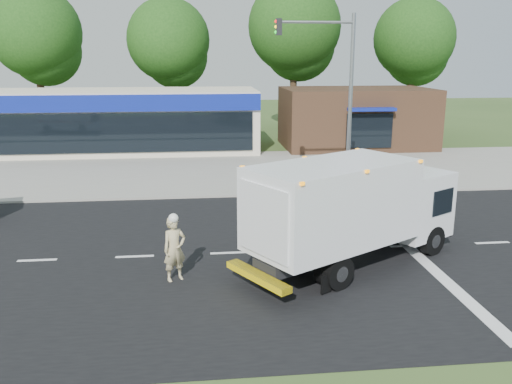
% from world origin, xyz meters
% --- Properties ---
extents(ground, '(120.00, 120.00, 0.00)m').
position_xyz_m(ground, '(0.00, 0.00, 0.00)').
color(ground, '#385123').
rests_on(ground, ground).
extents(road_asphalt, '(60.00, 14.00, 0.02)m').
position_xyz_m(road_asphalt, '(0.00, 0.00, 0.00)').
color(road_asphalt, black).
rests_on(road_asphalt, ground).
extents(sidewalk, '(60.00, 2.40, 0.12)m').
position_xyz_m(sidewalk, '(0.00, 8.20, 0.06)').
color(sidewalk, gray).
rests_on(sidewalk, ground).
extents(parking_apron, '(60.00, 9.00, 0.02)m').
position_xyz_m(parking_apron, '(0.00, 14.00, 0.01)').
color(parking_apron, gray).
rests_on(parking_apron, ground).
extents(lane_markings, '(55.20, 7.00, 0.01)m').
position_xyz_m(lane_markings, '(1.35, -1.35, 0.02)').
color(lane_markings, silver).
rests_on(lane_markings, road_asphalt).
extents(ems_box_truck, '(7.54, 5.79, 3.30)m').
position_xyz_m(ems_box_truck, '(0.59, -1.43, 1.90)').
color(ems_box_truck, black).
rests_on(ems_box_truck, ground).
extents(emergency_worker, '(0.81, 0.71, 1.98)m').
position_xyz_m(emergency_worker, '(-4.64, -1.96, 0.97)').
color(emergency_worker, tan).
rests_on(emergency_worker, ground).
extents(retail_strip_mall, '(18.00, 6.20, 4.00)m').
position_xyz_m(retail_strip_mall, '(-9.00, 19.93, 2.01)').
color(retail_strip_mall, beige).
rests_on(retail_strip_mall, ground).
extents(brown_storefront, '(10.00, 6.70, 4.00)m').
position_xyz_m(brown_storefront, '(7.00, 19.98, 2.00)').
color(brown_storefront, '#382316').
rests_on(brown_storefront, ground).
extents(traffic_signal_pole, '(3.51, 0.25, 8.00)m').
position_xyz_m(traffic_signal_pole, '(2.35, 7.60, 4.92)').
color(traffic_signal_pole, gray).
rests_on(traffic_signal_pole, ground).
extents(background_trees, '(36.77, 7.39, 12.10)m').
position_xyz_m(background_trees, '(-0.85, 28.16, 7.38)').
color(background_trees, '#332114').
rests_on(background_trees, ground).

